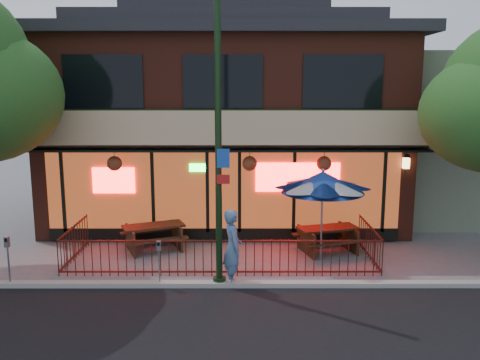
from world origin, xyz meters
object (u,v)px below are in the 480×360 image
object	(u,v)px
street_light	(219,160)
pedestrian	(233,247)
picnic_table_left	(154,233)
picnic_table_right	(328,236)
parking_meter_far	(8,253)
patio_umbrella	(323,182)
parking_meter_near	(159,256)

from	to	relation	value
street_light	pedestrian	size ratio (longest dim) A/B	3.66
picnic_table_left	picnic_table_right	xyz separation A→B (m)	(5.21, -0.19, -0.01)
picnic_table_right	parking_meter_far	world-z (taller)	parking_meter_far
patio_umbrella	pedestrian	bearing A→B (deg)	-143.22
pedestrian	parking_meter_near	world-z (taller)	pedestrian
parking_meter_far	picnic_table_right	bearing A→B (deg)	17.97
pedestrian	parking_meter_near	xyz separation A→B (m)	(-1.80, -0.13, -0.17)
parking_meter_far	picnic_table_left	bearing A→B (deg)	43.16
parking_meter_near	parking_meter_far	distance (m)	3.69
picnic_table_right	picnic_table_left	bearing A→B (deg)	177.86
street_light	patio_umbrella	xyz separation A→B (m)	(2.81, 1.91, -0.90)
street_light	parking_meter_far	distance (m)	5.65
parking_meter_near	parking_meter_far	bearing A→B (deg)	-180.00
street_light	picnic_table_left	size ratio (longest dim) A/B	3.20
parking_meter_near	pedestrian	bearing A→B (deg)	4.14
pedestrian	parking_meter_near	size ratio (longest dim) A/B	1.64
picnic_table_right	patio_umbrella	size ratio (longest dim) A/B	0.78
street_light	patio_umbrella	size ratio (longest dim) A/B	2.66
picnic_table_right	pedestrian	xyz separation A→B (m)	(-2.79, -2.56, 0.46)
patio_umbrella	parking_meter_far	size ratio (longest dim) A/B	2.07
parking_meter_far	pedestrian	bearing A→B (deg)	1.36
picnic_table_left	parking_meter_far	world-z (taller)	parking_meter_far
patio_umbrella	pedestrian	distance (m)	3.36
patio_umbrella	picnic_table_right	bearing A→B (deg)	66.09
street_light	patio_umbrella	distance (m)	3.51
street_light	patio_umbrella	world-z (taller)	street_light
pedestrian	parking_meter_far	xyz separation A→B (m)	(-5.49, -0.13, -0.10)
street_light	parking_meter_near	distance (m)	2.78
street_light	parking_meter_near	bearing A→B (deg)	-176.99
parking_meter_near	picnic_table_left	bearing A→B (deg)	102.15
patio_umbrella	pedestrian	world-z (taller)	patio_umbrella
picnic_table_left	pedestrian	bearing A→B (deg)	-48.67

